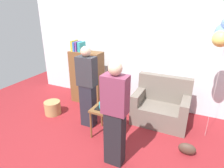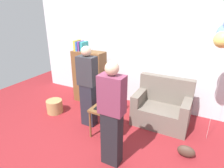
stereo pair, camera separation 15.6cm
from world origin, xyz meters
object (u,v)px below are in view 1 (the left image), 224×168
Objects in this scene: side_table at (106,112)px; birthday_cake at (106,105)px; couch at (161,107)px; handbag at (187,149)px; person_blowing_candles at (87,87)px; person_holding_cake at (115,116)px; bookshelf at (87,77)px; wicker_basket at (53,108)px.

birthday_cake reaches higher than side_table.
couch is 3.93× the size of handbag.
side_table is 0.35× the size of person_blowing_candles.
person_holding_cake is 1.41m from handbag.
bookshelf is 2.22m from person_holding_cake.
bookshelf is at bearing 117.47° from person_blowing_candles.
handbag is at bearing 3.49° from side_table.
couch is 0.67× the size of person_holding_cake.
handbag is (0.62, -0.81, -0.24)m from couch.
bookshelf reaches higher than birthday_cake.
bookshelf is 1.10m from wicker_basket.
bookshelf is 2.76m from handbag.
birthday_cake is at bearing -176.51° from handbag.
wicker_basket is at bearing -113.49° from bookshelf.
couch is 2.40m from wicker_basket.
wicker_basket is (-2.28, -0.73, -0.19)m from couch.
wicker_basket is (-0.98, 0.02, -0.68)m from person_blowing_candles.
person_holding_cake reaches higher than couch.
couch reaches higher than birthday_cake.
person_blowing_candles is (-0.48, 0.15, 0.34)m from side_table.
couch is 1.58m from person_blowing_candles.
bookshelf is 1.09m from person_blowing_candles.
birthday_cake is at bearing -9.38° from side_table.
person_blowing_candles is at bearing -1.00° from wicker_basket.
bookshelf is at bearing 175.20° from couch.
person_holding_cake is 5.82× the size of handbag.
wicker_basket is at bearing -162.29° from couch.
couch reaches higher than handbag.
person_holding_cake reaches higher than side_table.
person_holding_cake is 2.13m from wicker_basket.
side_table is 1.80× the size of birthday_cake.
person_holding_cake reaches higher than bookshelf.
person_blowing_candles is 2.06m from handbag.
handbag is at bearing 3.49° from birthday_cake.
birthday_cake is 1.54m from handbag.
side_table is (1.07, -1.06, -0.19)m from bookshelf.
person_blowing_candles and person_holding_cake have the same top height.
birthday_cake is at bearing -132.59° from couch.
bookshelf reaches higher than side_table.
bookshelf is 5.51× the size of handbag.
bookshelf is 2.68× the size of side_table.
couch is at bearing 17.71° from wicker_basket.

